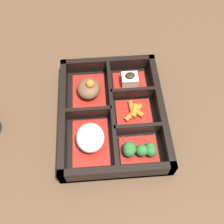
# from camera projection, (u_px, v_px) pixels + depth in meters

# --- Properties ---
(ground_plane) EXTENTS (3.00, 3.00, 0.00)m
(ground_plane) POSITION_uv_depth(u_px,v_px,m) (112.00, 118.00, 0.61)
(ground_plane) COLOR #4C3523
(bento_base) EXTENTS (0.29, 0.23, 0.01)m
(bento_base) POSITION_uv_depth(u_px,v_px,m) (112.00, 116.00, 0.60)
(bento_base) COLOR black
(bento_base) RESTS_ON ground_plane
(bento_rim) EXTENTS (0.29, 0.23, 0.05)m
(bento_rim) POSITION_uv_depth(u_px,v_px,m) (113.00, 112.00, 0.59)
(bento_rim) COLOR black
(bento_rim) RESTS_ON ground_plane
(bowl_rice) EXTENTS (0.11, 0.08, 0.05)m
(bowl_rice) POSITION_uv_depth(u_px,v_px,m) (90.00, 139.00, 0.54)
(bowl_rice) COLOR maroon
(bowl_rice) RESTS_ON bento_base
(bowl_stew) EXTENTS (0.11, 0.08, 0.05)m
(bowl_stew) POSITION_uv_depth(u_px,v_px,m) (89.00, 90.00, 0.61)
(bowl_stew) COLOR maroon
(bowl_stew) RESTS_ON bento_base
(bowl_greens) EXTENTS (0.06, 0.08, 0.03)m
(bowl_greens) POSITION_uv_depth(u_px,v_px,m) (138.00, 150.00, 0.54)
(bowl_greens) COLOR maroon
(bowl_greens) RESTS_ON bento_base
(bowl_carrots) EXTENTS (0.07, 0.08, 0.02)m
(bowl_carrots) POSITION_uv_depth(u_px,v_px,m) (134.00, 113.00, 0.59)
(bowl_carrots) COLOR maroon
(bowl_carrots) RESTS_ON bento_base
(bowl_tofu) EXTENTS (0.06, 0.08, 0.04)m
(bowl_tofu) POSITION_uv_depth(u_px,v_px,m) (130.00, 81.00, 0.63)
(bowl_tofu) COLOR maroon
(bowl_tofu) RESTS_ON bento_base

